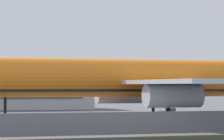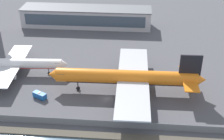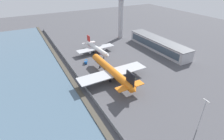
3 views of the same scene
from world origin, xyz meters
name	(u,v)px [view 3 (image 3 of 3)]	position (x,y,z in m)	size (l,w,h in m)	color
ground_plane	(101,76)	(0.00, 0.00, 0.00)	(500.00, 500.00, 0.00)	#4C4C51
shoreline_seawall	(74,83)	(0.00, -20.50, 0.25)	(320.00, 3.00, 0.50)	#474238
perimeter_fence	(80,80)	(0.00, -16.00, 1.31)	(280.00, 0.10, 2.62)	slate
cargo_jet_orange	(112,71)	(7.38, 5.17, 6.25)	(58.33, 50.00, 16.39)	orange
passenger_jet_white_red	(96,48)	(-39.60, 14.59, 4.81)	(42.71, 36.60, 12.60)	white
baggage_tug	(133,79)	(16.32, 17.38, 0.81)	(3.02, 3.57, 1.80)	yellow
ops_van	(86,62)	(-24.77, -1.74, 1.28)	(5.58, 4.25, 2.48)	#19519E
control_tower	(121,13)	(-66.73, 57.13, 27.89)	(10.79, 10.79, 49.53)	#ADADB2
terminal_building	(158,44)	(-18.74, 70.96, 5.31)	(71.99, 14.62, 10.59)	#B2B2B7
apron_light_mast_apron_west	(202,114)	(67.77, 18.86, 10.30)	(3.20, 0.40, 18.10)	#A8A8AD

